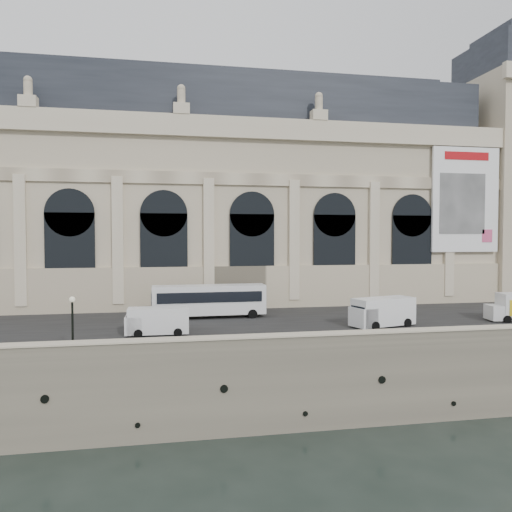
# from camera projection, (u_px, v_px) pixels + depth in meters

# --- Properties ---
(ground) EXTENTS (260.00, 260.00, 0.00)m
(ground) POSITION_uv_depth(u_px,v_px,m) (356.00, 428.00, 37.42)
(ground) COLOR black
(ground) RESTS_ON ground
(quay) EXTENTS (160.00, 70.00, 6.00)m
(quay) POSITION_uv_depth(u_px,v_px,m) (263.00, 316.00, 71.66)
(quay) COLOR gray
(quay) RESTS_ON ground
(street) EXTENTS (160.00, 24.00, 0.06)m
(street) POSITION_uv_depth(u_px,v_px,m) (304.00, 319.00, 50.93)
(street) COLOR #2D2D2D
(street) RESTS_ON quay
(parapet) EXTENTS (160.00, 1.40, 1.21)m
(parapet) POSITION_uv_depth(u_px,v_px,m) (354.00, 339.00, 37.75)
(parapet) COLOR gray
(parapet) RESTS_ON quay
(museum) EXTENTS (69.00, 18.70, 29.10)m
(museum) POSITION_uv_depth(u_px,v_px,m) (225.00, 196.00, 65.83)
(museum) COLOR beige
(museum) RESTS_ON quay
(clock_pavilion) EXTENTS (13.00, 14.72, 36.70)m
(clock_pavilion) POSITION_uv_depth(u_px,v_px,m) (509.00, 173.00, 70.27)
(clock_pavilion) COLOR beige
(clock_pavilion) RESTS_ON quay
(bus_left) EXTENTS (11.63, 2.84, 3.41)m
(bus_left) POSITION_uv_depth(u_px,v_px,m) (209.00, 300.00, 51.20)
(bus_left) COLOR silver
(bus_left) RESTS_ON quay
(van_b) EXTENTS (5.32, 2.28, 2.35)m
(van_b) POSITION_uv_depth(u_px,v_px,m) (154.00, 321.00, 42.42)
(van_b) COLOR silver
(van_b) RESTS_ON quay
(van_c) EXTENTS (6.50, 3.85, 2.72)m
(van_c) POSITION_uv_depth(u_px,v_px,m) (380.00, 312.00, 46.13)
(van_c) COLOR white
(van_c) RESTS_ON quay
(lamp_left) EXTENTS (0.42, 0.42, 4.13)m
(lamp_left) POSITION_uv_depth(u_px,v_px,m) (73.00, 325.00, 35.60)
(lamp_left) COLOR black
(lamp_left) RESTS_ON quay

